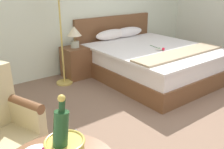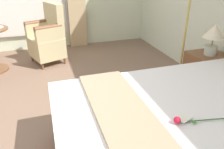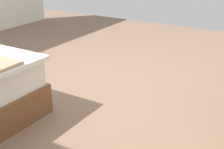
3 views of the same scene
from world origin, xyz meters
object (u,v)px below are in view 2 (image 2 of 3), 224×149
object	(u,v)px
nightstand	(205,75)
bedside_lamp	(214,35)
bed	(217,146)
armchair_by_window	(48,38)

from	to	relation	value
nightstand	bedside_lamp	size ratio (longest dim) A/B	1.48
bed	armchair_by_window	bearing A→B (deg)	-159.58
bed	nightstand	size ratio (longest dim) A/B	4.03
nightstand	armchair_by_window	size ratio (longest dim) A/B	0.56
bed	bedside_lamp	world-z (taller)	bed
nightstand	bedside_lamp	distance (m)	0.53
bed	bedside_lamp	bearing A→B (deg)	144.45
bedside_lamp	armchair_by_window	size ratio (longest dim) A/B	0.37
nightstand	armchair_by_window	bearing A→B (deg)	-133.85
bedside_lamp	armchair_by_window	bearing A→B (deg)	-133.85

